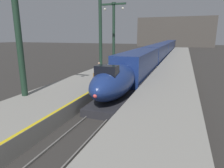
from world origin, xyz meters
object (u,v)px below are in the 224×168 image
at_px(highspeed_train_main, 161,51).
at_px(station_column_mid, 16,16).
at_px(station_column_far, 100,22).
at_px(station_column_distant, 114,27).
at_px(rolling_suitcase, 95,76).
at_px(passenger_near_edge, 99,69).

xyz_separation_m(highspeed_train_main, station_column_mid, (-5.90, -37.01, 4.80)).
bearing_deg(station_column_far, station_column_distant, 90.00).
xyz_separation_m(station_column_mid, rolling_suitcase, (2.50, 7.26, -5.41)).
bearing_deg(station_column_distant, highspeed_train_main, 70.80).
distance_m(station_column_distant, rolling_suitcase, 14.11).
distance_m(station_column_far, passenger_near_edge, 9.14).
relative_size(station_column_mid, station_column_distant, 1.01).
height_order(highspeed_train_main, rolling_suitcase, highspeed_train_main).
xyz_separation_m(station_column_far, passenger_near_edge, (2.79, -6.98, -5.19)).
bearing_deg(passenger_near_edge, station_column_far, 111.80).
bearing_deg(rolling_suitcase, passenger_near_edge, 50.85).
bearing_deg(highspeed_train_main, rolling_suitcase, -96.52).
height_order(station_column_mid, passenger_near_edge, station_column_mid).
relative_size(passenger_near_edge, rolling_suitcase, 1.72).
height_order(station_column_distant, passenger_near_edge, station_column_distant).
distance_m(station_column_mid, rolling_suitcase, 9.39).
bearing_deg(rolling_suitcase, station_column_mid, -108.99).
bearing_deg(passenger_near_edge, highspeed_train_main, 83.97).
bearing_deg(station_column_mid, highspeed_train_main, 80.94).
distance_m(station_column_far, rolling_suitcase, 9.73).
relative_size(highspeed_train_main, rolling_suitcase, 77.51).
relative_size(station_column_distant, rolling_suitcase, 9.61).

